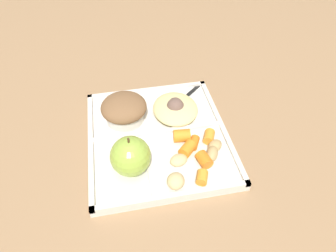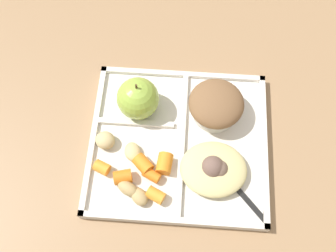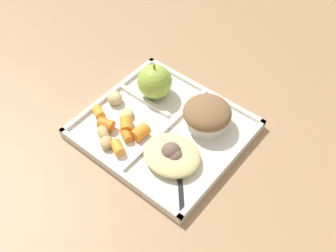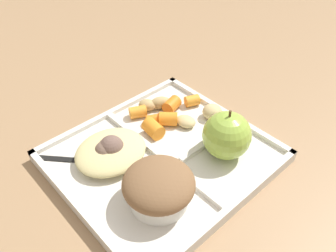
{
  "view_description": "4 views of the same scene",
  "coord_description": "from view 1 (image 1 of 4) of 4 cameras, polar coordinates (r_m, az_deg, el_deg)",
  "views": [
    {
      "loc": [
        -0.43,
        0.06,
        0.47
      ],
      "look_at": [
        -0.01,
        -0.02,
        0.05
      ],
      "focal_mm": 32.44,
      "sensor_mm": 36.0,
      "label": 1
    },
    {
      "loc": [
        -0.0,
        -0.26,
        0.65
      ],
      "look_at": [
        -0.02,
        0.01,
        0.06
      ],
      "focal_mm": 42.16,
      "sensor_mm": 36.0,
      "label": 2
    },
    {
      "loc": [
        0.33,
        -0.39,
        0.64
      ],
      "look_at": [
        0.03,
        -0.02,
        0.06
      ],
      "focal_mm": 42.74,
      "sensor_mm": 36.0,
      "label": 3
    },
    {
      "loc": [
        0.25,
        0.28,
        0.4
      ],
      "look_at": [
        -0.02,
        -0.0,
        0.06
      ],
      "focal_mm": 36.6,
      "sensor_mm": 36.0,
      "label": 4
    }
  ],
  "objects": [
    {
      "name": "meatball_center",
      "position": [
        0.67,
        1.38,
        3.58
      ],
      "size": [
        0.04,
        0.04,
        0.04
      ],
      "primitive_type": "sphere",
      "color": "brown",
      "rests_on": "lunch_tray"
    },
    {
      "name": "ground",
      "position": [
        0.64,
        -1.86,
        -2.63
      ],
      "size": [
        6.0,
        6.0,
        0.0
      ],
      "primitive_type": "plane",
      "color": "#997551"
    },
    {
      "name": "potato_chunk_golden",
      "position": [
        0.61,
        8.8,
        -3.7
      ],
      "size": [
        0.04,
        0.04,
        0.02
      ],
      "primitive_type": "ellipsoid",
      "rotation": [
        0.0,
        0.0,
        3.86
      ],
      "color": "tan",
      "rests_on": "lunch_tray"
    },
    {
      "name": "carrot_slice_near_corner",
      "position": [
        0.61,
        4.9,
        -3.15
      ],
      "size": [
        0.03,
        0.03,
        0.02
      ],
      "primitive_type": "cylinder",
      "rotation": [
        0.0,
        1.57,
        2.67
      ],
      "color": "orange",
      "rests_on": "lunch_tray"
    },
    {
      "name": "carrot_slice_edge",
      "position": [
        0.61,
        2.61,
        -1.82
      ],
      "size": [
        0.03,
        0.04,
        0.03
      ],
      "primitive_type": "cylinder",
      "rotation": [
        0.0,
        1.57,
        1.46
      ],
      "color": "orange",
      "rests_on": "lunch_tray"
    },
    {
      "name": "carrot_slice_tilted",
      "position": [
        0.62,
        7.72,
        -1.96
      ],
      "size": [
        0.04,
        0.03,
        0.02
      ],
      "primitive_type": "cylinder",
      "rotation": [
        0.0,
        1.57,
        2.7
      ],
      "color": "orange",
      "rests_on": "lunch_tray"
    },
    {
      "name": "meatball_back",
      "position": [
        0.68,
        1.38,
        3.98
      ],
      "size": [
        0.03,
        0.03,
        0.03
      ],
      "primitive_type": "sphere",
      "color": "#755B4C",
      "rests_on": "lunch_tray"
    },
    {
      "name": "potato_chunk_corner",
      "position": [
        0.54,
        1.46,
        -10.3
      ],
      "size": [
        0.04,
        0.04,
        0.03
      ],
      "primitive_type": "ellipsoid",
      "rotation": [
        0.0,
        0.0,
        4.34
      ],
      "color": "tan",
      "rests_on": "lunch_tray"
    },
    {
      "name": "carrot_slice_diagonal",
      "position": [
        0.55,
        6.42,
        -9.57
      ],
      "size": [
        0.03,
        0.03,
        0.02
      ],
      "primitive_type": "cylinder",
      "rotation": [
        0.0,
        1.57,
        5.88
      ],
      "color": "orange",
      "rests_on": "lunch_tray"
    },
    {
      "name": "potato_chunk_wedge",
      "position": [
        0.59,
        8.3,
        -5.19
      ],
      "size": [
        0.04,
        0.04,
        0.02
      ],
      "primitive_type": "ellipsoid",
      "rotation": [
        0.0,
        0.0,
        2.67
      ],
      "color": "tan",
      "rests_on": "lunch_tray"
    },
    {
      "name": "potato_chunk_small",
      "position": [
        0.58,
        2.0,
        -6.41
      ],
      "size": [
        0.04,
        0.04,
        0.02
      ],
      "primitive_type": "ellipsoid",
      "rotation": [
        0.0,
        0.0,
        5.02
      ],
      "color": "tan",
      "rests_on": "lunch_tray"
    },
    {
      "name": "egg_noodle_pile",
      "position": [
        0.67,
        1.38,
        3.28
      ],
      "size": [
        0.11,
        0.1,
        0.03
      ],
      "primitive_type": "ellipsoid",
      "color": "#D6C684",
      "rests_on": "lunch_tray"
    },
    {
      "name": "carrot_slice_back",
      "position": [
        0.58,
        6.82,
        -6.3
      ],
      "size": [
        0.03,
        0.03,
        0.02
      ],
      "primitive_type": "cylinder",
      "rotation": [
        0.0,
        1.57,
        3.4
      ],
      "color": "orange",
      "rests_on": "lunch_tray"
    },
    {
      "name": "carrot_slice_small",
      "position": [
        0.59,
        3.67,
        -4.34
      ],
      "size": [
        0.04,
        0.04,
        0.02
      ],
      "primitive_type": "cylinder",
      "rotation": [
        0.0,
        1.57,
        5.5
      ],
      "color": "orange",
      "rests_on": "lunch_tray"
    },
    {
      "name": "green_apple",
      "position": [
        0.55,
        -7.05,
        -5.66
      ],
      "size": [
        0.07,
        0.07,
        0.08
      ],
      "color": "#93B742",
      "rests_on": "lunch_tray"
    },
    {
      "name": "lunch_tray",
      "position": [
        0.63,
        -1.89,
        -2.21
      ],
      "size": [
        0.31,
        0.28,
        0.02
      ],
      "color": "silver",
      "rests_on": "ground"
    },
    {
      "name": "bran_muffin",
      "position": [
        0.65,
        -8.25,
        3.08
      ],
      "size": [
        0.1,
        0.1,
        0.06
      ],
      "color": "silver",
      "rests_on": "lunch_tray"
    },
    {
      "name": "plastic_fork",
      "position": [
        0.7,
        2.1,
        4.35
      ],
      "size": [
        0.12,
        0.13,
        0.0
      ],
      "color": "black",
      "rests_on": "lunch_tray"
    }
  ]
}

